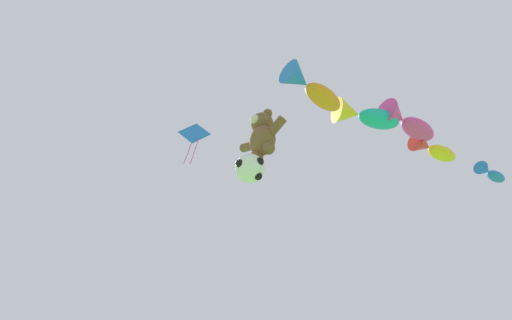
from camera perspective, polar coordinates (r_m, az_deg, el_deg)
name	(u,v)px	position (r m, az deg, el deg)	size (l,w,h in m)	color
teddy_bear_kite	(262,135)	(11.28, 1.03, 4.21)	(2.00, 0.88, 2.03)	brown
soccer_ball_kite	(250,168)	(10.36, -0.97, -1.38)	(1.00, 1.00, 0.92)	white
fish_kite_tangerine	(311,88)	(11.02, 9.09, 11.76)	(0.96, 2.31, 0.83)	orange
fish_kite_teal	(363,116)	(12.58, 17.47, 7.05)	(1.91, 2.48, 0.93)	#19ADB2
fish_kite_magenta	(406,122)	(13.62, 23.77, 5.74)	(1.33, 2.57, 0.94)	#E53F9E
fish_kite_goldfin	(432,149)	(14.97, 27.31, 1.62)	(1.28, 2.20, 0.77)	yellow
fish_kite_cobalt	(490,173)	(16.06, 34.46, -1.84)	(0.80, 1.56, 0.54)	blue
diamond_kite	(194,135)	(14.71, -10.28, 4.10)	(0.91, 1.10, 2.63)	blue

